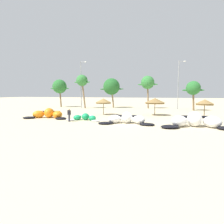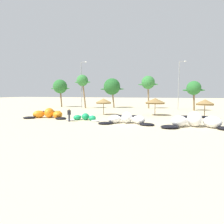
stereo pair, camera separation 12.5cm
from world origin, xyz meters
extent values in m
plane|color=beige|center=(0.00, 0.00, 0.00)|extent=(260.00, 260.00, 0.00)
ellipsoid|color=black|center=(-13.79, -0.33, 0.14)|extent=(2.07, 1.91, 0.28)
ellipsoid|color=orange|center=(-12.99, 0.72, 0.52)|extent=(1.94, 2.08, 1.04)
ellipsoid|color=orange|center=(-11.61, 1.25, 0.70)|extent=(1.48, 1.80, 1.40)
ellipsoid|color=orange|center=(-10.14, 1.05, 0.52)|extent=(2.08, 2.11, 1.04)
ellipsoid|color=black|center=(-9.12, 0.21, 0.14)|extent=(1.92, 1.65, 0.28)
cylinder|color=black|center=(-11.67, 1.83, 0.82)|extent=(2.76, 0.56, 0.25)
cube|color=black|center=(-11.59, 1.08, 0.70)|extent=(1.06, 0.71, 0.04)
ellipsoid|color=white|center=(-7.37, -0.41, 0.09)|extent=(1.35, 1.27, 0.18)
ellipsoid|color=#199E5B|center=(-6.71, 0.30, 0.33)|extent=(1.39, 1.43, 0.66)
ellipsoid|color=#199E5B|center=(-5.67, 0.58, 0.45)|extent=(0.97, 1.09, 0.89)
ellipsoid|color=#199E5B|center=(-4.62, 0.33, 0.33)|extent=(1.40, 1.43, 0.66)
ellipsoid|color=white|center=(-3.94, -0.35, 0.09)|extent=(1.33, 1.25, 0.18)
cylinder|color=white|center=(-5.68, 0.96, 0.54)|extent=(2.01, 0.21, 0.18)
cube|color=white|center=(-5.67, 0.48, 0.45)|extent=(0.74, 0.40, 0.04)
ellipsoid|color=black|center=(-2.08, -1.92, 0.13)|extent=(2.11, 1.90, 0.26)
ellipsoid|color=white|center=(-1.28, -0.89, 0.48)|extent=(1.96, 2.13, 0.96)
ellipsoid|color=white|center=(0.09, -0.40, 0.65)|extent=(1.44, 1.84, 1.29)
ellipsoid|color=white|center=(1.53, -0.62, 0.48)|extent=(2.09, 2.14, 0.96)
ellipsoid|color=black|center=(2.51, -1.47, 0.13)|extent=(1.99, 1.67, 0.26)
cylinder|color=black|center=(0.03, 0.20, 0.77)|extent=(2.71, 0.51, 0.25)
cube|color=black|center=(0.11, -0.58, 0.65)|extent=(1.04, 0.71, 0.04)
ellipsoid|color=black|center=(4.92, -2.54, 0.16)|extent=(2.37, 2.17, 0.32)
ellipsoid|color=white|center=(5.84, -1.36, 0.59)|extent=(2.21, 2.39, 1.19)
ellipsoid|color=white|center=(7.40, -0.77, 0.80)|extent=(1.67, 2.07, 1.60)
ellipsoid|color=white|center=(9.06, -1.00, 0.59)|extent=(2.37, 2.41, 1.19)
cylinder|color=black|center=(7.33, -0.10, 0.94)|extent=(3.13, 0.62, 0.28)
cube|color=black|center=(7.43, -0.96, 0.80)|extent=(1.20, 0.81, 0.04)
cylinder|color=brown|center=(-5.32, 6.92, 1.01)|extent=(0.10, 0.10, 2.02)
cone|color=olive|center=(-5.32, 6.92, 2.35)|extent=(2.54, 2.54, 0.66)
cylinder|color=olive|center=(-5.32, 6.92, 1.92)|extent=(2.42, 2.42, 0.20)
cylinder|color=brown|center=(2.78, 8.45, 1.02)|extent=(0.10, 0.10, 2.03)
cone|color=olive|center=(2.78, 8.45, 2.39)|extent=(3.11, 3.11, 0.71)
cylinder|color=brown|center=(2.78, 8.45, 1.93)|extent=(2.96, 2.96, 0.20)
cylinder|color=brown|center=(9.61, 6.45, 1.03)|extent=(0.10, 0.10, 2.06)
cone|color=olive|center=(9.61, 6.45, 2.36)|extent=(2.37, 2.37, 0.62)
cylinder|color=brown|center=(9.61, 6.45, 1.96)|extent=(2.25, 2.25, 0.20)
cylinder|color=#383842|center=(-6.99, -1.36, 0.42)|extent=(0.24, 0.24, 0.85)
cube|color=black|center=(-6.99, -1.36, 1.13)|extent=(0.36, 0.22, 0.56)
sphere|color=tan|center=(-6.99, -1.36, 1.52)|extent=(0.20, 0.20, 0.20)
cylinder|color=brown|center=(-21.45, 20.51, 2.62)|extent=(0.66, 0.36, 5.25)
sphere|color=#286B2D|center=(-21.60, 20.51, 5.24)|extent=(3.52, 3.52, 3.52)
ellipsoid|color=#286B2D|center=(-23.01, 20.51, 4.71)|extent=(2.46, 0.50, 0.36)
ellipsoid|color=#286B2D|center=(-20.19, 20.51, 4.71)|extent=(2.46, 0.50, 0.36)
cylinder|color=#7F6647|center=(-14.11, 18.53, 3.24)|extent=(1.06, 0.36, 6.48)
sphere|color=#337A38|center=(-14.46, 18.53, 6.48)|extent=(2.63, 2.63, 2.63)
ellipsoid|color=#337A38|center=(-15.51, 18.53, 6.09)|extent=(1.84, 0.50, 0.36)
ellipsoid|color=#337A38|center=(-13.41, 18.53, 6.09)|extent=(1.84, 0.50, 0.36)
cylinder|color=#7F6647|center=(-8.05, 21.99, 2.56)|extent=(0.88, 0.36, 5.13)
sphere|color=#236028|center=(-8.31, 21.99, 5.12)|extent=(3.99, 3.99, 3.99)
ellipsoid|color=#236028|center=(-9.91, 21.99, 4.52)|extent=(2.80, 0.50, 0.36)
ellipsoid|color=#236028|center=(-6.71, 21.99, 4.52)|extent=(2.80, 0.50, 0.36)
cylinder|color=#7F6647|center=(0.41, 22.16, 2.99)|extent=(0.60, 0.36, 6.00)
sphere|color=#337A38|center=(0.29, 22.16, 5.99)|extent=(3.04, 3.04, 3.04)
ellipsoid|color=#337A38|center=(-0.93, 22.16, 5.53)|extent=(2.13, 0.50, 0.36)
ellipsoid|color=#337A38|center=(1.51, 22.16, 5.53)|extent=(2.13, 0.50, 0.36)
cylinder|color=brown|center=(9.79, 19.16, 2.28)|extent=(0.60, 0.36, 4.57)
sphere|color=#286B2D|center=(9.67, 19.16, 4.56)|extent=(2.82, 2.82, 2.82)
ellipsoid|color=#286B2D|center=(8.54, 19.16, 4.14)|extent=(1.97, 0.50, 0.36)
ellipsoid|color=#286B2D|center=(10.79, 19.16, 4.14)|extent=(1.97, 0.50, 0.36)
cylinder|color=gray|center=(-15.15, 19.40, 5.49)|extent=(0.18, 0.18, 10.97)
cylinder|color=gray|center=(-14.53, 19.40, 10.82)|extent=(1.23, 0.10, 0.10)
ellipsoid|color=silver|center=(-13.92, 19.40, 10.82)|extent=(0.56, 0.24, 0.20)
cylinder|color=gray|center=(6.89, 21.19, 5.19)|extent=(0.18, 0.18, 10.39)
cylinder|color=gray|center=(7.45, 21.19, 10.24)|extent=(1.12, 0.10, 0.10)
ellipsoid|color=silver|center=(8.01, 21.19, 10.24)|extent=(0.56, 0.24, 0.20)
camera|label=1|loc=(4.46, -22.04, 3.48)|focal=30.19mm
camera|label=2|loc=(4.58, -22.01, 3.48)|focal=30.19mm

